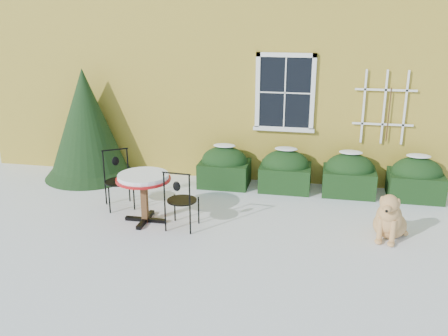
% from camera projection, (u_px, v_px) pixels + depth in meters
% --- Properties ---
extents(ground, '(80.00, 80.00, 0.00)m').
position_uv_depth(ground, '(212.00, 237.00, 8.37)').
color(ground, white).
rests_on(ground, ground).
extents(house, '(12.40, 8.40, 6.40)m').
position_uv_depth(house, '(266.00, 23.00, 13.89)').
color(house, gold).
rests_on(house, ground).
extents(hedge_row, '(4.95, 0.80, 0.91)m').
position_uv_depth(hedge_row, '(317.00, 173.00, 10.31)').
color(hedge_row, black).
rests_on(hedge_row, ground).
extents(evergreen_shrub, '(2.00, 2.00, 2.43)m').
position_uv_depth(evergreen_shrub, '(87.00, 134.00, 11.07)').
color(evergreen_shrub, black).
rests_on(evergreen_shrub, ground).
extents(bistro_table, '(0.96, 0.96, 0.89)m').
position_uv_depth(bistro_table, '(144.00, 182.00, 8.75)').
color(bistro_table, black).
rests_on(bistro_table, ground).
extents(patio_chair_near, '(0.52, 0.52, 1.08)m').
position_uv_depth(patio_chair_near, '(181.00, 199.00, 8.53)').
color(patio_chair_near, black).
rests_on(patio_chair_near, ground).
extents(patio_chair_far, '(0.67, 0.67, 1.10)m').
position_uv_depth(patio_chair_far, '(118.00, 179.00, 9.49)').
color(patio_chair_far, black).
rests_on(patio_chair_far, ground).
extents(dog, '(0.69, 0.92, 0.87)m').
position_uv_depth(dog, '(389.00, 220.00, 8.20)').
color(dog, tan).
rests_on(dog, ground).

